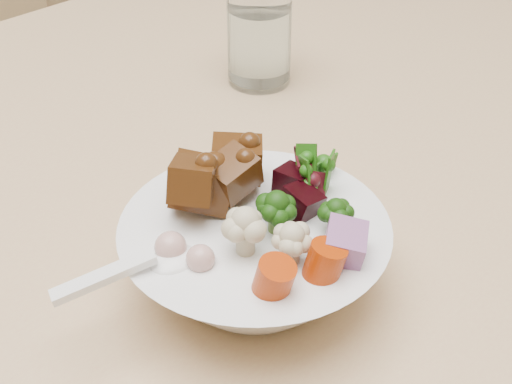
% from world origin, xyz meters
% --- Properties ---
extents(dining_table, '(1.82, 1.13, 0.82)m').
position_xyz_m(dining_table, '(0.25, -0.06, 0.73)').
color(dining_table, tan).
rests_on(dining_table, ground).
extents(food_bowl, '(0.21, 0.21, 0.11)m').
position_xyz_m(food_bowl, '(0.06, -0.21, 0.85)').
color(food_bowl, white).
rests_on(food_bowl, dining_table).
extents(soup_spoon, '(0.11, 0.05, 0.02)m').
position_xyz_m(soup_spoon, '(-0.02, -0.20, 0.88)').
color(soup_spoon, white).
rests_on(soup_spoon, food_bowl).
extents(water_glass, '(0.07, 0.07, 0.13)m').
position_xyz_m(water_glass, '(0.28, 0.06, 0.87)').
color(water_glass, white).
rests_on(water_glass, dining_table).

